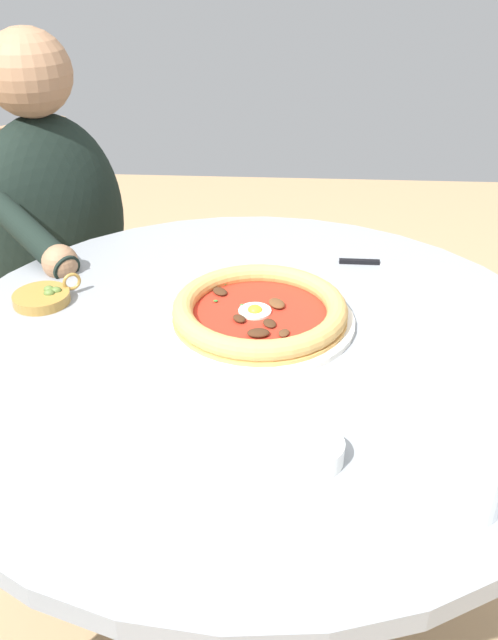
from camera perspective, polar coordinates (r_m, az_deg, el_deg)
The scene contains 9 objects.
ground_plane at distance 1.59m, azimuth 0.26°, elevation -24.80°, with size 6.00×6.00×0.02m, color tan.
dining_table at distance 1.15m, azimuth 0.34°, elevation -7.89°, with size 1.05×1.05×0.73m.
pizza_on_plate at distance 1.10m, azimuth 0.94°, elevation 0.69°, with size 0.32×0.32×0.04m.
water_glass at distance 0.81m, azimuth 18.65°, elevation -13.07°, with size 0.08×0.08×0.08m.
steak_knife at distance 1.33m, azimuth 11.07°, elevation 4.91°, with size 0.22×0.01×0.01m.
ramekin_capers at distance 0.83m, azimuth 5.78°, elevation -11.21°, with size 0.07×0.07×0.03m.
olive_pan at distance 1.22m, azimuth -17.41°, elevation 1.92°, with size 0.11×0.10×0.04m.
diner_person at distance 1.73m, azimuth -15.68°, elevation 1.92°, with size 0.44×0.57×1.14m.
cafe_chair_diner at distance 1.84m, azimuth -17.72°, elevation 4.14°, with size 0.55×0.55×0.88m.
Camera 1 is at (-0.05, 0.90, 1.31)m, focal length 36.89 mm.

